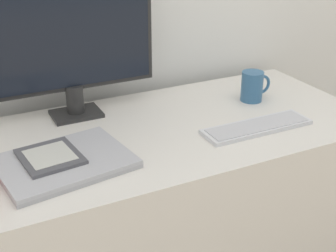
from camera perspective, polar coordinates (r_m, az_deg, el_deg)
name	(u,v)px	position (r m, az deg, el deg)	size (l,w,h in m)	color
desk	(133,238)	(1.54, -4.30, -13.48)	(1.50, 0.59, 0.73)	silver
monitor	(69,40)	(1.41, -11.95, 10.23)	(0.52, 0.11, 0.44)	#262626
keyboard	(257,127)	(1.40, 10.80, -0.08)	(0.34, 0.10, 0.01)	silver
laptop	(64,162)	(1.21, -12.54, -4.33)	(0.35, 0.28, 0.02)	#A3A3A8
ereader	(50,156)	(1.21, -14.20, -3.61)	(0.16, 0.17, 0.01)	#4C4C51
coffee_mug	(253,86)	(1.59, 10.29, 4.80)	(0.11, 0.07, 0.10)	#336089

